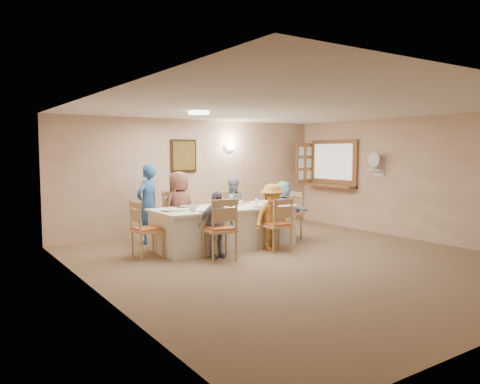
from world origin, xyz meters
TOP-DOWN VIEW (x-y plane):
  - ground at (0.00, 0.00)m, footprint 7.00×7.00m
  - room_walls at (0.00, 0.00)m, footprint 7.00×7.00m
  - wall_picture at (-0.30, 3.46)m, footprint 0.62×0.05m
  - wall_sconce at (0.90, 3.44)m, footprint 0.26×0.09m
  - ceiling_light at (-1.00, 1.50)m, footprint 0.36×0.36m
  - serving_hatch at (3.21, 2.40)m, footprint 0.06×1.50m
  - hatch_sill at (3.09, 2.40)m, footprint 0.30×1.50m
  - shutter_door at (2.95, 3.16)m, footprint 0.55×0.04m
  - fan_shelf at (3.13, 1.05)m, footprint 0.22×0.36m
  - desk_fan at (3.10, 1.05)m, footprint 0.30×0.30m
  - dining_table at (-0.38, 1.64)m, footprint 2.73×1.15m
  - chair_back_left at (-0.98, 2.44)m, footprint 0.54×0.54m
  - chair_back_right at (0.22, 2.44)m, footprint 0.54×0.54m
  - chair_front_left at (-0.98, 0.84)m, footprint 0.57×0.57m
  - chair_front_right at (0.22, 0.84)m, footprint 0.49×0.49m
  - chair_left_end at (-1.93, 1.64)m, footprint 0.48×0.48m
  - chair_right_end at (1.17, 1.64)m, footprint 0.50×0.50m
  - diner_back_left at (-0.98, 2.32)m, footprint 0.87×0.72m
  - diner_back_right at (0.22, 2.32)m, footprint 0.79×0.70m
  - diner_front_left at (-0.98, 0.96)m, footprint 0.67×0.29m
  - diner_front_right at (0.22, 0.96)m, footprint 0.84×0.55m
  - diner_right_end at (1.04, 1.64)m, footprint 1.14×0.42m
  - caregiver at (-1.43, 2.79)m, footprint 0.87×0.84m
  - placemat_fl at (-0.98, 1.22)m, footprint 0.33×0.24m
  - plate_fl at (-0.98, 1.22)m, footprint 0.25×0.25m
  - napkin_fl at (-0.80, 1.17)m, footprint 0.14×0.14m
  - placemat_fr at (0.22, 1.22)m, footprint 0.36×0.26m
  - plate_fr at (0.22, 1.22)m, footprint 0.22×0.22m
  - napkin_fr at (0.40, 1.17)m, footprint 0.14×0.14m
  - placemat_bl at (-0.98, 2.06)m, footprint 0.38×0.28m
  - plate_bl at (-0.98, 2.06)m, footprint 0.23×0.23m
  - napkin_bl at (-0.80, 2.01)m, footprint 0.13×0.13m
  - placemat_br at (0.22, 2.06)m, footprint 0.36×0.27m
  - plate_br at (0.22, 2.06)m, footprint 0.23×0.23m
  - napkin_br at (0.40, 2.01)m, footprint 0.14×0.14m
  - placemat_le at (-1.48, 1.64)m, footprint 0.35×0.26m
  - plate_le at (-1.48, 1.64)m, footprint 0.26×0.26m
  - napkin_le at (-1.30, 1.59)m, footprint 0.14×0.14m
  - placemat_re at (0.74, 1.64)m, footprint 0.32×0.24m
  - plate_re at (0.74, 1.64)m, footprint 0.25×0.25m
  - napkin_re at (0.92, 1.59)m, footprint 0.14×0.14m
  - teacup_a at (-1.21, 1.35)m, footprint 0.17×0.17m
  - teacup_b at (0.01, 2.14)m, footprint 0.14×0.14m
  - bowl_a at (-0.61, 1.43)m, footprint 0.37×0.37m
  - bowl_b at (-0.05, 1.90)m, footprint 0.31×0.31m
  - condiment_ketchup at (-0.44, 1.68)m, footprint 0.13×0.13m
  - condiment_brown at (-0.30, 1.67)m, footprint 0.12×0.12m
  - condiment_malt at (-0.27, 1.61)m, footprint 0.12×0.12m
  - drinking_glass at (-0.53, 1.69)m, footprint 0.07×0.07m

SIDE VIEW (x-z plane):
  - ground at x=0.00m, z-range 0.00..0.00m
  - dining_table at x=-0.38m, z-range 0.00..0.76m
  - chair_back_right at x=0.22m, z-range 0.00..0.95m
  - chair_right_end at x=1.17m, z-range 0.00..0.97m
  - chair_front_right at x=0.22m, z-range 0.00..0.97m
  - chair_left_end at x=-1.93m, z-range 0.00..0.97m
  - chair_back_left at x=-0.98m, z-range 0.00..1.02m
  - chair_front_left at x=-0.98m, z-range 0.00..1.04m
  - diner_front_left at x=-0.98m, z-range 0.00..1.14m
  - diner_right_end at x=1.04m, z-range 0.00..1.20m
  - diner_front_right at x=0.22m, z-range 0.00..1.21m
  - diner_back_right at x=0.22m, z-range 0.00..1.27m
  - diner_back_left at x=-0.98m, z-range 0.00..1.42m
  - placemat_fl at x=-0.98m, z-range 0.76..0.77m
  - placemat_fr at x=0.22m, z-range 0.76..0.77m
  - placemat_bl at x=-0.98m, z-range 0.76..0.77m
  - placemat_br at x=0.22m, z-range 0.76..0.77m
  - placemat_le at x=-1.48m, z-range 0.76..0.77m
  - placemat_re at x=0.74m, z-range 0.76..0.77m
  - napkin_fl at x=-0.80m, z-range 0.77..0.77m
  - napkin_fr at x=0.40m, z-range 0.77..0.77m
  - napkin_bl at x=-0.80m, z-range 0.77..0.77m
  - napkin_br at x=0.40m, z-range 0.77..0.77m
  - napkin_le at x=-1.30m, z-range 0.77..0.77m
  - napkin_re at x=0.92m, z-range 0.77..0.77m
  - plate_fl at x=-0.98m, z-range 0.77..0.78m
  - plate_fr at x=0.22m, z-range 0.77..0.78m
  - plate_bl at x=-0.98m, z-range 0.77..0.78m
  - plate_br at x=0.22m, z-range 0.77..0.78m
  - plate_le at x=-1.48m, z-range 0.77..0.78m
  - plate_re at x=0.74m, z-range 0.77..0.78m
  - caregiver at x=-1.43m, z-range 0.00..1.55m
  - bowl_a at x=-0.61m, z-range 0.76..0.81m
  - bowl_b at x=-0.05m, z-range 0.76..0.82m
  - teacup_b at x=0.01m, z-range 0.76..0.84m
  - teacup_a at x=-1.21m, z-range 0.76..0.85m
  - drinking_glass at x=-0.53m, z-range 0.76..0.87m
  - condiment_malt at x=-0.27m, z-range 0.76..0.90m
  - condiment_brown at x=-0.30m, z-range 0.76..0.94m
  - condiment_ketchup at x=-0.44m, z-range 0.76..0.98m
  - hatch_sill at x=3.09m, z-range 0.95..1.00m
  - fan_shelf at x=3.13m, z-range 1.39..1.41m
  - serving_hatch at x=3.21m, z-range 0.92..2.08m
  - shutter_door at x=2.95m, z-range 1.00..2.00m
  - room_walls at x=0.00m, z-range -1.99..5.01m
  - desk_fan at x=3.10m, z-range 1.41..1.69m
  - wall_picture at x=-0.30m, z-range 1.34..2.06m
  - wall_sconce at x=0.90m, z-range 1.81..1.99m
  - ceiling_light at x=-1.00m, z-range 2.45..2.50m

